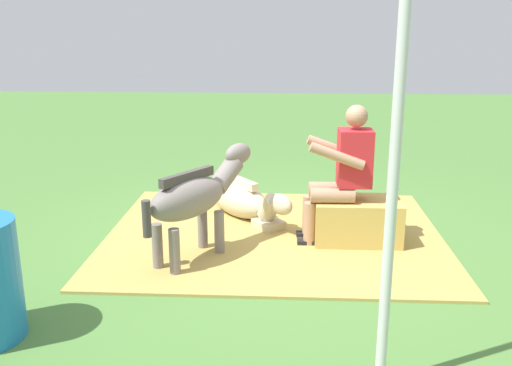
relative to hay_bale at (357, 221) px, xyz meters
The scene contains 8 objects.
ground_plane 0.79m from the hay_bale, ahead, with size 24.00×24.00×0.00m, color #4C7A38.
hay_patch 0.82m from the hay_bale, 10.69° to the right, with size 3.22×2.67×0.02m, color tan.
hay_bale is the anchor object (origin of this frame).
person_seated 0.52m from the hay_bale, ahead, with size 0.67×0.42×1.30m.
pony_standing 1.56m from the hay_bale, 17.47° to the left, with size 0.90×1.18×0.94m.
pony_lying 1.28m from the hay_bale, 30.44° to the right, with size 1.03×1.23×0.42m.
soda_bottle 0.59m from the hay_bale, 137.96° to the right, with size 0.07×0.07×0.26m.
tent_pole_left 2.38m from the hay_bale, 86.80° to the left, with size 0.06×0.06×2.20m, color silver.
Camera 1 is at (-0.08, 5.03, 1.99)m, focal length 39.65 mm.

